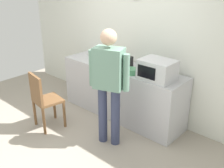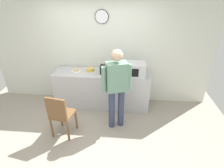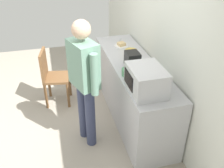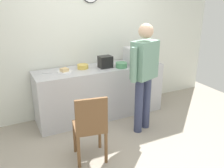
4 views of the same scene
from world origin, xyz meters
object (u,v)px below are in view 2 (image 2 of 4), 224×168
person_standing (117,85)px  sandwich_plate (76,70)px  toaster (105,69)px  spoon_utensil (66,70)px  fork_utensil (114,68)px  microwave (134,69)px  wooden_chair (60,114)px  salad_bowl (115,74)px  cereal_bowl (90,69)px

person_standing → sandwich_plate: bearing=143.0°
toaster → spoon_utensil: (-0.97, 0.10, -0.10)m
fork_utensil → toaster: bearing=-120.2°
sandwich_plate → toaster: bearing=-4.2°
sandwich_plate → toaster: size_ratio=1.05×
microwave → wooden_chair: bearing=-143.0°
sandwich_plate → toaster: (0.71, -0.05, 0.08)m
microwave → spoon_utensil: size_ratio=2.94×
microwave → salad_bowl: bearing=-171.4°
toaster → person_standing: 0.79m
sandwich_plate → spoon_utensil: bearing=169.4°
microwave → person_standing: bearing=-117.8°
person_standing → wooden_chair: size_ratio=1.82×
salad_bowl → fork_utensil: 0.44m
cereal_bowl → spoon_utensil: bearing=-179.5°
cereal_bowl → sandwich_plate: bearing=-170.6°
salad_bowl → wooden_chair: bearing=-134.7°
cereal_bowl → spoon_utensil: size_ratio=1.09×
cereal_bowl → wooden_chair: bearing=-106.5°
salad_bowl → cereal_bowl: (-0.62, 0.23, -0.01)m
sandwich_plate → salad_bowl: size_ratio=1.16×
cereal_bowl → toaster: size_ratio=0.84×
fork_utensil → spoon_utensil: size_ratio=1.00×
microwave → spoon_utensil: 1.65m
cereal_bowl → person_standing: 1.08m
microwave → wooden_chair: size_ratio=0.53×
wooden_chair → sandwich_plate: bearing=88.7°
microwave → salad_bowl: microwave is taller
microwave → spoon_utensil: (-1.64, 0.16, -0.15)m
spoon_utensil → wooden_chair: 1.30m
fork_utensil → spoon_utensil: 1.17m
cereal_bowl → toaster: (0.37, -0.11, 0.06)m
cereal_bowl → fork_utensil: 0.58m
spoon_utensil → fork_utensil: bearing=10.1°
spoon_utensil → microwave: bearing=-5.6°
cereal_bowl → fork_utensil: size_ratio=1.09×
salad_bowl → fork_utensil: size_ratio=1.18×
salad_bowl → sandwich_plate: bearing=169.7°
fork_utensil → person_standing: 1.04m
spoon_utensil → wooden_chair: bearing=-78.7°
toaster → spoon_utensil: bearing=174.1°
salad_bowl → microwave: bearing=8.6°
salad_bowl → spoon_utensil: 1.24m
sandwich_plate → salad_bowl: 0.97m
salad_bowl → person_standing: person_standing is taller
sandwich_plate → wooden_chair: 1.23m
salad_bowl → wooden_chair: (-0.98, -0.99, -0.43)m
cereal_bowl → spoon_utensil: 0.61m
cereal_bowl → wooden_chair: (-0.36, -1.22, -0.42)m
salad_bowl → person_standing: 0.60m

